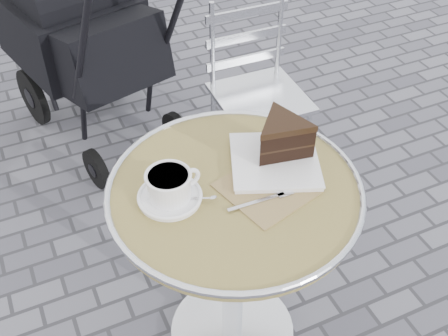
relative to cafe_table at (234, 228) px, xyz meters
name	(u,v)px	position (x,y,z in m)	size (l,w,h in m)	color
ground	(232,333)	(0.00, 0.00, -0.57)	(80.00, 80.00, 0.00)	slate
cafe_table	(234,228)	(0.00, 0.00, 0.00)	(0.72, 0.72, 0.74)	silver
cappuccino_set	(170,188)	(-0.17, 0.04, 0.20)	(0.19, 0.17, 0.09)	white
cake_plate_set	(281,143)	(0.17, 0.06, 0.23)	(0.39, 0.38, 0.13)	#91744F
bistro_chair	(253,71)	(0.48, 0.83, -0.06)	(0.38, 0.38, 0.82)	silver
baby_stroller	(84,42)	(-0.11, 1.40, -0.07)	(0.72, 1.14, 1.10)	black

